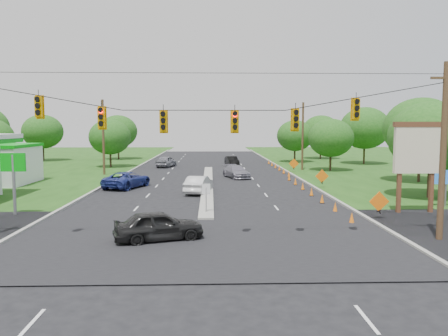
{
  "coord_description": "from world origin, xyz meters",
  "views": [
    {
      "loc": [
        0.31,
        -22.54,
        5.8
      ],
      "look_at": [
        1.28,
        9.03,
        2.8
      ],
      "focal_mm": 35.0,
      "sensor_mm": 36.0,
      "label": 1
    }
  ],
  "objects_px": {
    "white_sedan": "(199,184)",
    "blue_pickup": "(127,180)",
    "pylon_sign": "(420,154)",
    "black_sedan": "(159,226)"
  },
  "relations": [
    {
      "from": "white_sedan",
      "to": "blue_pickup",
      "type": "bearing_deg",
      "value": -14.7
    },
    {
      "from": "pylon_sign",
      "to": "blue_pickup",
      "type": "distance_m",
      "value": 25.56
    },
    {
      "from": "white_sedan",
      "to": "pylon_sign",
      "type": "bearing_deg",
      "value": 161.13
    },
    {
      "from": "black_sedan",
      "to": "blue_pickup",
      "type": "distance_m",
      "value": 20.15
    },
    {
      "from": "white_sedan",
      "to": "blue_pickup",
      "type": "distance_m",
      "value": 7.76
    },
    {
      "from": "blue_pickup",
      "to": "pylon_sign",
      "type": "bearing_deg",
      "value": 170.78
    },
    {
      "from": "pylon_sign",
      "to": "black_sedan",
      "type": "bearing_deg",
      "value": -157.86
    },
    {
      "from": "pylon_sign",
      "to": "black_sedan",
      "type": "distance_m",
      "value": 18.27
    },
    {
      "from": "black_sedan",
      "to": "blue_pickup",
      "type": "height_order",
      "value": "blue_pickup"
    },
    {
      "from": "pylon_sign",
      "to": "white_sedan",
      "type": "distance_m",
      "value": 17.91
    }
  ]
}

